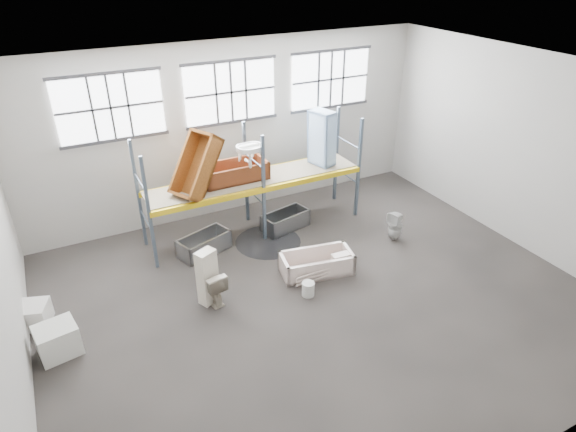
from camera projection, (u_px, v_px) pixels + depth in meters
floor at (317, 298)px, 11.41m from camera, size 12.00×10.00×0.10m
ceiling at (326, 76)px, 8.94m from camera, size 12.00×10.00×0.10m
wall_back at (232, 129)px, 14.10m from camera, size 12.00×0.10×5.00m
wall_front at (523, 362)px, 6.24m from camera, size 12.00×0.10×5.00m
wall_right at (525, 151)px, 12.59m from camera, size 0.10×10.00×5.00m
window_left at (110, 107)px, 12.20m from camera, size 2.60×0.04×1.60m
window_mid at (231, 92)px, 13.48m from camera, size 2.60×0.04×1.60m
window_right at (330, 79)px, 14.76m from camera, size 2.60×0.04×1.60m
rack_upright_la at (149, 215)px, 11.72m from camera, size 0.08×0.08×3.00m
rack_upright_lb at (138, 195)px, 12.65m from camera, size 0.08×0.08×3.00m
rack_upright_ma at (264, 190)px, 12.91m from camera, size 0.08×0.08×3.00m
rack_upright_mb at (246, 173)px, 13.85m from camera, size 0.08×0.08×3.00m
rack_upright_ra at (359, 169)px, 14.11m from camera, size 0.08×0.08×3.00m
rack_upright_rb at (336, 155)px, 15.05m from camera, size 0.08×0.08×3.00m
rack_beam_front at (264, 190)px, 12.91m from camera, size 6.00×0.10×0.14m
rack_beam_back at (246, 173)px, 13.85m from camera, size 6.00×0.10×0.14m
shelf_deck at (254, 178)px, 13.34m from camera, size 5.90×1.10×0.03m
wet_patch at (268, 242)px, 13.48m from camera, size 1.80×1.80×0.00m
bathtub_beige at (317, 263)px, 12.13m from camera, size 1.88×1.13×0.52m
cistern_spare at (341, 262)px, 12.14m from camera, size 0.48×0.26×0.44m
sink_in_tub at (320, 272)px, 11.98m from camera, size 0.43×0.43×0.13m
toilet_beige at (212, 286)px, 11.07m from camera, size 0.57×0.87×0.83m
cistern_tall at (207, 277)px, 10.93m from camera, size 0.51×0.44×1.34m
toilet_white at (395, 226)px, 13.40m from camera, size 0.49×0.49×0.85m
steel_tub_left at (204, 244)px, 12.92m from camera, size 1.51×1.06×0.50m
steel_tub_right at (285, 220)px, 14.02m from camera, size 1.46×0.92×0.50m
rust_tub_flat at (234, 172)px, 13.13m from camera, size 1.77×0.84×0.50m
rust_tub_tilted at (196, 166)px, 12.29m from camera, size 1.60×1.35×1.68m
sink_on_shelf at (250, 167)px, 12.76m from camera, size 0.76×0.62×0.63m
blue_tub_upright at (322, 138)px, 13.77m from camera, size 0.67×0.83×1.57m
bucket at (308, 289)px, 11.36m from camera, size 0.34×0.34×0.35m
carton_near at (58, 340)px, 9.68m from camera, size 0.85×0.77×0.65m
carton_far at (34, 315)px, 10.45m from camera, size 0.77×0.77×0.50m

